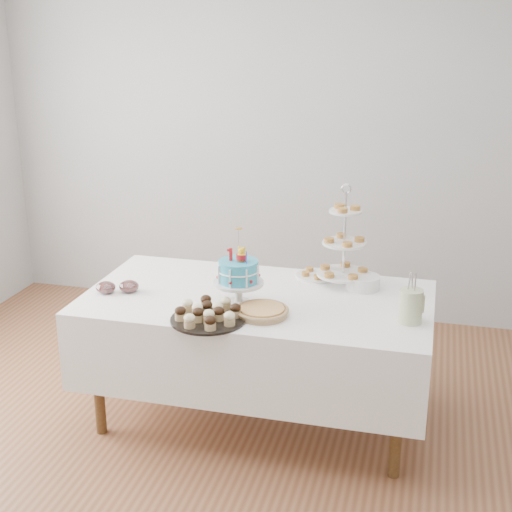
% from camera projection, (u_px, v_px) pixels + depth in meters
% --- Properties ---
extents(floor, '(5.00, 5.00, 0.00)m').
position_uv_depth(floor, '(244.00, 445.00, 3.93)').
color(floor, brown).
rests_on(floor, ground).
extents(walls, '(5.04, 4.04, 2.70)m').
position_uv_depth(walls, '(242.00, 209.00, 3.50)').
color(walls, '#A1A4A6').
rests_on(walls, floor).
extents(table, '(1.92, 1.02, 0.77)m').
position_uv_depth(table, '(257.00, 334.00, 4.03)').
color(table, white).
rests_on(table, floor).
extents(birthday_cake, '(0.27, 0.27, 0.42)m').
position_uv_depth(birthday_cake, '(239.00, 284.00, 3.83)').
color(birthday_cake, white).
rests_on(birthday_cake, table).
extents(cupcake_tray, '(0.39, 0.39, 0.09)m').
position_uv_depth(cupcake_tray, '(208.00, 313.00, 3.63)').
color(cupcake_tray, black).
rests_on(cupcake_tray, table).
extents(pie, '(0.28, 0.28, 0.04)m').
position_uv_depth(pie, '(262.00, 311.00, 3.70)').
color(pie, tan).
rests_on(pie, table).
extents(tiered_stand, '(0.31, 0.31, 0.60)m').
position_uv_depth(tiered_stand, '(344.00, 243.00, 4.06)').
color(tiered_stand, silver).
rests_on(tiered_stand, table).
extents(plate_stack, '(0.19, 0.19, 0.08)m').
position_uv_depth(plate_stack, '(363.00, 282.00, 4.07)').
color(plate_stack, white).
rests_on(plate_stack, table).
extents(pastry_plate, '(0.25, 0.25, 0.04)m').
position_uv_depth(pastry_plate, '(317.00, 274.00, 4.26)').
color(pastry_plate, white).
rests_on(pastry_plate, table).
extents(jam_bowl_a, '(0.11, 0.11, 0.07)m').
position_uv_depth(jam_bowl_a, '(106.00, 288.00, 4.01)').
color(jam_bowl_a, silver).
rests_on(jam_bowl_a, table).
extents(jam_bowl_b, '(0.11, 0.11, 0.07)m').
position_uv_depth(jam_bowl_b, '(129.00, 287.00, 4.02)').
color(jam_bowl_b, silver).
rests_on(jam_bowl_b, table).
extents(utensil_pitcher, '(0.13, 0.12, 0.27)m').
position_uv_depth(utensil_pitcher, '(411.00, 305.00, 3.60)').
color(utensil_pitcher, silver).
rests_on(utensil_pitcher, table).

